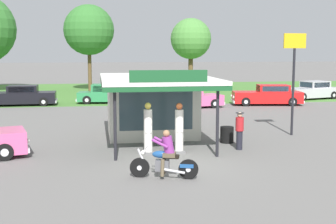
{
  "coord_description": "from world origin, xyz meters",
  "views": [
    {
      "loc": [
        -2.91,
        -16.15,
        4.08
      ],
      "look_at": [
        0.21,
        3.58,
        1.4
      ],
      "focal_mm": 48.81,
      "sensor_mm": 36.0,
      "label": 1
    }
  ],
  "objects": [
    {
      "name": "parked_car_second_row_spare",
      "position": [
        -1.98,
        19.92,
        0.67
      ],
      "size": [
        5.15,
        2.28,
        1.49
      ],
      "color": "#2D844C",
      "rests_on": "ground"
    },
    {
      "name": "roadside_pole_sign",
      "position": [
        6.49,
        4.58,
        3.34
      ],
      "size": [
        1.1,
        0.12,
        4.91
      ],
      "color": "black",
      "rests_on": "ground"
    },
    {
      "name": "tree_oak_centre",
      "position": [
        -3.43,
        31.21,
        6.07
      ],
      "size": [
        5.07,
        5.07,
        8.72
      ],
      "color": "brown",
      "rests_on": "ground"
    },
    {
      "name": "grass_verge_strip",
      "position": [
        0.0,
        30.0,
        0.0
      ],
      "size": [
        120.0,
        24.0,
        0.01
      ],
      "primitive_type": "cube",
      "color": "#477A33",
      "rests_on": "ground"
    },
    {
      "name": "bystander_standing_back_lot",
      "position": [
        2.93,
        1.78,
        0.84
      ],
      "size": [
        0.35,
        0.35,
        1.58
      ],
      "color": "black",
      "rests_on": "ground"
    },
    {
      "name": "tree_oak_left",
      "position": [
        7.72,
        34.54,
        5.32
      ],
      "size": [
        4.55,
        4.55,
        7.71
      ],
      "color": "brown",
      "rests_on": "ground"
    },
    {
      "name": "ground_plane",
      "position": [
        0.0,
        0.0,
        0.0
      ],
      "size": [
        300.0,
        300.0,
        0.0
      ],
      "primitive_type": "plane",
      "color": "slate"
    },
    {
      "name": "service_station_kiosk",
      "position": [
        -0.28,
        5.17,
        1.71
      ],
      "size": [
        4.82,
        7.29,
        3.39
      ],
      "color": "silver",
      "rests_on": "ground"
    },
    {
      "name": "parked_car_back_row_right",
      "position": [
        9.98,
        16.71,
        0.72
      ],
      "size": [
        5.49,
        2.52,
        1.54
      ],
      "color": "red",
      "rests_on": "ground"
    },
    {
      "name": "gas_pump_offside",
      "position": [
        0.35,
        1.58,
        0.93
      ],
      "size": [
        0.44,
        0.44,
        2.02
      ],
      "color": "slate",
      "rests_on": "ground"
    },
    {
      "name": "parked_car_back_row_left",
      "position": [
        3.64,
        15.89,
        0.66
      ],
      "size": [
        5.25,
        2.74,
        1.43
      ],
      "color": "#E55993",
      "rests_on": "ground"
    },
    {
      "name": "parked_car_back_row_centre_right",
      "position": [
        15.29,
        20.27,
        0.69
      ],
      "size": [
        5.4,
        3.22,
        1.52
      ],
      "color": "#B7B7BC",
      "rests_on": "ground"
    },
    {
      "name": "gas_pump_nearside",
      "position": [
        -0.91,
        1.58,
        0.95
      ],
      "size": [
        0.44,
        0.44,
        2.06
      ],
      "color": "slate",
      "rests_on": "ground"
    },
    {
      "name": "spare_tire_stack",
      "position": [
        2.83,
        3.28,
        0.36
      ],
      "size": [
        0.6,
        0.6,
        0.72
      ],
      "color": "black",
      "rests_on": "ground"
    },
    {
      "name": "parked_car_back_row_centre_left",
      "position": [
        -8.56,
        19.38,
        0.7
      ],
      "size": [
        5.53,
        2.13,
        1.51
      ],
      "color": "black",
      "rests_on": "ground"
    },
    {
      "name": "motorcycle_with_rider",
      "position": [
        -0.77,
        -1.99,
        0.65
      ],
      "size": [
        2.16,
        0.88,
        1.58
      ],
      "color": "black",
      "rests_on": "ground"
    }
  ]
}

